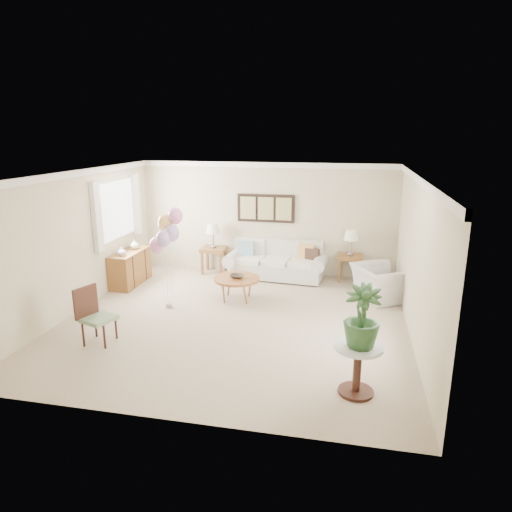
# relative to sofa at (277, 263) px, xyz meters

# --- Properties ---
(ground_plane) EXTENTS (6.00, 6.00, 0.00)m
(ground_plane) POSITION_rel_sofa_xyz_m (-0.33, -2.64, -0.34)
(ground_plane) COLOR tan
(room_shell) EXTENTS (6.04, 6.04, 2.60)m
(room_shell) POSITION_rel_sofa_xyz_m (-0.44, -2.55, 1.29)
(room_shell) COLOR beige
(room_shell) RESTS_ON ground
(wall_art_triptych) EXTENTS (1.35, 0.06, 0.65)m
(wall_art_triptych) POSITION_rel_sofa_xyz_m (-0.33, 0.32, 1.21)
(wall_art_triptych) COLOR black
(wall_art_triptych) RESTS_ON ground
(sofa) EXTENTS (2.37, 1.03, 0.85)m
(sofa) POSITION_rel_sofa_xyz_m (0.00, 0.00, 0.00)
(sofa) COLOR beige
(sofa) RESTS_ON ground
(end_table_left) EXTENTS (0.57, 0.51, 0.62)m
(end_table_left) POSITION_rel_sofa_xyz_m (-1.53, 0.04, 0.18)
(end_table_left) COLOR brown
(end_table_left) RESTS_ON ground
(end_table_right) EXTENTS (0.55, 0.50, 0.60)m
(end_table_right) POSITION_rel_sofa_xyz_m (1.64, 0.10, 0.16)
(end_table_right) COLOR brown
(end_table_right) RESTS_ON ground
(lamp_left) EXTENTS (0.33, 0.33, 0.59)m
(lamp_left) POSITION_rel_sofa_xyz_m (-1.53, 0.04, 0.73)
(lamp_left) COLOR gray
(lamp_left) RESTS_ON end_table_left
(lamp_right) EXTENTS (0.33, 0.33, 0.58)m
(lamp_right) POSITION_rel_sofa_xyz_m (1.64, 0.10, 0.70)
(lamp_right) COLOR gray
(lamp_right) RESTS_ON end_table_right
(coffee_table) EXTENTS (0.92, 0.92, 0.47)m
(coffee_table) POSITION_rel_sofa_xyz_m (-0.54, -1.62, 0.09)
(coffee_table) COLOR #975127
(coffee_table) RESTS_ON ground
(decor_bowl) EXTENTS (0.31, 0.31, 0.07)m
(decor_bowl) POSITION_rel_sofa_xyz_m (-0.54, -1.64, 0.16)
(decor_bowl) COLOR #312A21
(decor_bowl) RESTS_ON coffee_table
(armchair) EXTENTS (1.28, 1.33, 0.67)m
(armchair) POSITION_rel_sofa_xyz_m (2.26, -0.97, 0.00)
(armchair) COLOR beige
(armchair) RESTS_ON ground
(side_table) EXTENTS (0.62, 0.62, 0.68)m
(side_table) POSITION_rel_sofa_xyz_m (1.79, -4.60, 0.18)
(side_table) COLOR silver
(side_table) RESTS_ON ground
(potted_plant) EXTENTS (0.47, 0.47, 0.80)m
(potted_plant) POSITION_rel_sofa_xyz_m (1.81, -4.64, 0.74)
(potted_plant) COLOR #204720
(potted_plant) RESTS_ON side_table
(accent_chair) EXTENTS (0.58, 0.58, 0.93)m
(accent_chair) POSITION_rel_sofa_xyz_m (-2.28, -3.94, 0.15)
(accent_chair) COLOR gray
(accent_chair) RESTS_ON ground
(credenza) EXTENTS (0.46, 1.20, 0.74)m
(credenza) POSITION_rel_sofa_xyz_m (-3.09, -1.14, 0.03)
(credenza) COLOR brown
(credenza) RESTS_ON ground
(vase_white) EXTENTS (0.23, 0.23, 0.19)m
(vase_white) POSITION_rel_sofa_xyz_m (-3.07, -1.49, 0.50)
(vase_white) COLOR #B3B2CD
(vase_white) RESTS_ON credenza
(vase_sage) EXTENTS (0.23, 0.23, 0.21)m
(vase_sage) POSITION_rel_sofa_xyz_m (-3.07, -0.90, 0.51)
(vase_sage) COLOR #AEBDA2
(vase_sage) RESTS_ON credenza
(balloon_cluster) EXTENTS (0.62, 0.49, 1.94)m
(balloon_cluster) POSITION_rel_sofa_xyz_m (-1.69, -2.30, 1.16)
(balloon_cluster) COLOR gray
(balloon_cluster) RESTS_ON ground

